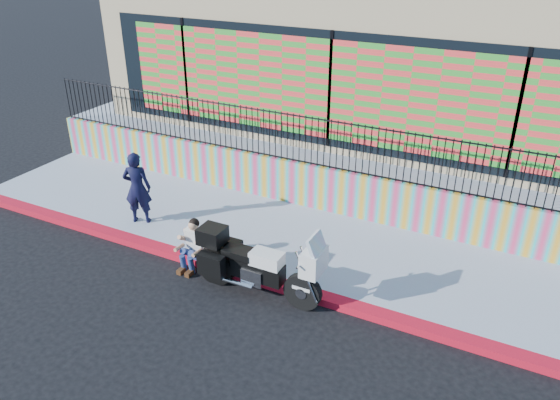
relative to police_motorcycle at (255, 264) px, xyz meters
The scene contains 10 objects.
ground 0.88m from the police_motorcycle, 140.78° to the left, with size 90.00×90.00×0.00m, color black.
red_curb 0.82m from the police_motorcycle, 140.78° to the left, with size 16.00×0.30×0.15m, color #A30B20.
sidewalk 2.13m from the police_motorcycle, 102.10° to the left, with size 16.00×3.00×0.15m, color #949BB1.
mural_wall 3.63m from the police_motorcycle, 96.79° to the left, with size 16.00×0.20×1.10m, color #D93969.
metal_fence 3.81m from the police_motorcycle, 96.79° to the left, with size 15.80×0.04×1.20m, color black, non-canonical shape.
elevated_platform 8.71m from the police_motorcycle, 92.82° to the left, with size 16.00×10.00×1.25m, color #949BB1.
storefront_building 8.87m from the police_motorcycle, 92.89° to the left, with size 14.00×8.06×4.00m.
police_motorcycle is the anchor object (origin of this frame).
police_officer 3.86m from the police_motorcycle, 163.98° to the left, with size 0.63×0.41×1.73m, color black.
seated_man 1.63m from the police_motorcycle, behind, with size 0.54×0.71×1.06m.
Camera 1 is at (4.78, -7.82, 6.36)m, focal length 35.00 mm.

